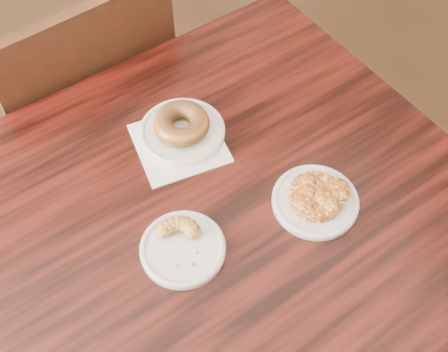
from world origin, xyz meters
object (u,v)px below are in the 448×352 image
object	(u,v)px
apple_fritter	(317,195)
cruller_fragment	(182,244)
cafe_table	(232,288)
glazed_donut	(181,123)
chair_far	(77,100)

from	to	relation	value
apple_fritter	cruller_fragment	xyz separation A→B (m)	(-0.27, -0.02, -0.00)
cruller_fragment	cafe_table	bearing A→B (deg)	25.65
cafe_table	glazed_donut	xyz separation A→B (m)	(-0.05, 0.20, 0.41)
cafe_table	cruller_fragment	bearing A→B (deg)	-170.95
cafe_table	glazed_donut	world-z (taller)	glazed_donut
cafe_table	apple_fritter	bearing A→B (deg)	-30.93
cafe_table	cruller_fragment	world-z (taller)	cruller_fragment
apple_fritter	cruller_fragment	world-z (taller)	apple_fritter
glazed_donut	chair_far	bearing A→B (deg)	114.11
cafe_table	apple_fritter	distance (m)	0.43
chair_far	cafe_table	bearing A→B (deg)	91.94
cafe_table	cruller_fragment	xyz separation A→B (m)	(-0.12, -0.06, 0.40)
chair_far	glazed_donut	size ratio (longest dim) A/B	7.78
glazed_donut	cruller_fragment	distance (m)	0.27
cruller_fragment	apple_fritter	bearing A→B (deg)	3.98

